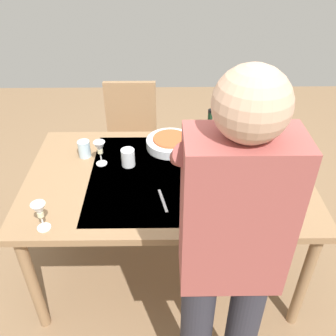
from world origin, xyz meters
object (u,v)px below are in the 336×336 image
(water_cup_near_left, at_px, (84,149))
(dinner_plate_near, at_px, (262,199))
(wine_glass_right, at_px, (100,149))
(dining_table, at_px, (168,185))
(person_server, at_px, (229,255))
(wine_glass_left, at_px, (40,212))
(serving_bowl_pasta, at_px, (170,143))
(wine_bottle, at_px, (209,138))
(water_cup_near_right, at_px, (128,158))
(chair_near, at_px, (131,133))

(water_cup_near_left, distance_m, dinner_plate_near, 1.07)
(water_cup_near_left, bearing_deg, wine_glass_right, 143.07)
(dining_table, height_order, person_server, person_server)
(dining_table, bearing_deg, wine_glass_left, 34.71)
(water_cup_near_left, bearing_deg, person_server, 126.84)
(wine_glass_left, relative_size, serving_bowl_pasta, 0.50)
(dining_table, bearing_deg, water_cup_near_left, -21.78)
(serving_bowl_pasta, bearing_deg, wine_bottle, 162.40)
(wine_glass_left, height_order, water_cup_near_right, wine_glass_left)
(dining_table, relative_size, wine_glass_right, 10.56)
(chair_near, height_order, person_server, person_server)
(wine_bottle, bearing_deg, water_cup_near_right, 14.06)
(water_cup_near_left, xyz_separation_m, water_cup_near_right, (-0.27, 0.10, 0.00))
(wine_glass_right, height_order, serving_bowl_pasta, wine_glass_right)
(water_cup_near_left, height_order, dinner_plate_near, water_cup_near_left)
(wine_glass_left, height_order, serving_bowl_pasta, wine_glass_left)
(wine_glass_right, xyz_separation_m, water_cup_near_left, (0.11, -0.08, -0.05))
(wine_bottle, relative_size, wine_glass_right, 1.96)
(dining_table, xyz_separation_m, person_server, (-0.21, 0.75, 0.27))
(wine_glass_left, relative_size, water_cup_near_right, 1.45)
(wine_bottle, relative_size, wine_glass_left, 1.96)
(water_cup_near_left, xyz_separation_m, serving_bowl_pasta, (-0.52, -0.10, -0.02))
(person_server, height_order, water_cup_near_right, person_server)
(water_cup_near_right, xyz_separation_m, serving_bowl_pasta, (-0.25, -0.19, -0.02))
(chair_near, bearing_deg, wine_bottle, 129.06)
(chair_near, bearing_deg, person_server, 106.95)
(serving_bowl_pasta, xyz_separation_m, dinner_plate_near, (-0.46, 0.52, -0.03))
(wine_glass_left, bearing_deg, dinner_plate_near, -170.14)
(dining_table, xyz_separation_m, water_cup_near_right, (0.23, -0.10, 0.12))
(wine_bottle, xyz_separation_m, wine_glass_left, (0.84, 0.63, -0.01))
(dining_table, bearing_deg, dinner_plate_near, 155.09)
(water_cup_near_left, height_order, water_cup_near_right, same)
(dining_table, distance_m, wine_bottle, 0.38)
(person_server, height_order, serving_bowl_pasta, person_server)
(wine_glass_right, bearing_deg, water_cup_near_left, -36.93)
(dining_table, bearing_deg, serving_bowl_pasta, -93.61)
(serving_bowl_pasta, relative_size, dinner_plate_near, 1.30)
(wine_glass_right, height_order, water_cup_near_right, wine_glass_right)
(wine_glass_left, distance_m, serving_bowl_pasta, 0.93)
(wine_bottle, relative_size, serving_bowl_pasta, 0.99)
(wine_glass_right, bearing_deg, chair_near, -98.10)
(wine_bottle, relative_size, water_cup_near_right, 2.84)
(dinner_plate_near, bearing_deg, chair_near, -55.18)
(serving_bowl_pasta, bearing_deg, wine_glass_right, 23.61)
(water_cup_near_left, height_order, serving_bowl_pasta, water_cup_near_left)
(wine_glass_right, relative_size, water_cup_near_left, 1.46)
(dining_table, xyz_separation_m, wine_glass_right, (0.39, -0.12, 0.18))
(chair_near, xyz_separation_m, wine_glass_left, (0.31, 1.28, 0.34))
(person_server, xyz_separation_m, serving_bowl_pasta, (0.20, -1.05, -0.16))
(person_server, height_order, water_cup_near_left, person_server)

